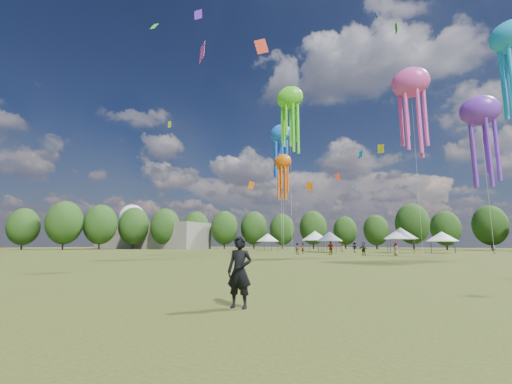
% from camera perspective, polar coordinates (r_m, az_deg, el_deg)
% --- Properties ---
extents(ground, '(300.00, 300.00, 0.00)m').
position_cam_1_polar(ground, '(15.51, -20.15, -14.07)').
color(ground, '#384416').
rests_on(ground, ground).
extents(observer_main, '(0.70, 0.51, 1.78)m').
position_cam_1_polar(observer_main, '(8.76, -2.79, -13.25)').
color(observer_main, black).
rests_on(observer_main, ground).
extents(spectator_near, '(0.87, 0.71, 1.67)m').
position_cam_1_polar(spectator_near, '(51.17, 6.95, -9.50)').
color(spectator_near, gray).
rests_on(spectator_near, ground).
extents(spectators_far, '(27.48, 22.29, 1.92)m').
position_cam_1_polar(spectators_far, '(57.00, 18.52, -8.99)').
color(spectators_far, gray).
rests_on(spectators_far, ground).
extents(festival_tents, '(39.26, 10.43, 4.44)m').
position_cam_1_polar(festival_tents, '(68.02, 15.44, -7.11)').
color(festival_tents, '#47474C').
rests_on(festival_tents, ground).
extents(show_kites, '(38.85, 18.02, 31.81)m').
position_cam_1_polar(show_kites, '(53.35, 25.41, 14.11)').
color(show_kites, '#56E325').
rests_on(show_kites, ground).
extents(small_kites, '(72.18, 65.41, 41.98)m').
position_cam_1_polar(small_kites, '(59.17, 15.30, 18.70)').
color(small_kites, '#56E325').
rests_on(small_kites, ground).
extents(treeline, '(201.57, 95.24, 13.43)m').
position_cam_1_polar(treeline, '(74.63, 16.35, -4.56)').
color(treeline, '#38281C').
rests_on(treeline, ground).
extents(hangar, '(40.00, 12.00, 8.00)m').
position_cam_1_polar(hangar, '(117.26, -17.32, -7.15)').
color(hangar, gray).
rests_on(hangar, ground).
extents(radome, '(9.00, 9.00, 16.00)m').
position_cam_1_polar(radome, '(133.29, -20.21, -4.57)').
color(radome, white).
rests_on(radome, ground).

